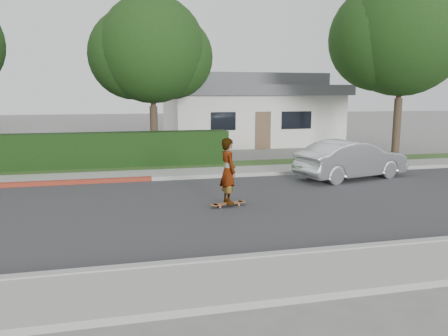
% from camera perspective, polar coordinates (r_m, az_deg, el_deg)
% --- Properties ---
extents(ground, '(120.00, 120.00, 0.00)m').
position_cam_1_polar(ground, '(11.80, -12.89, -5.66)').
color(ground, slate).
rests_on(ground, ground).
extents(road, '(60.00, 8.00, 0.01)m').
position_cam_1_polar(road, '(11.80, -12.89, -5.64)').
color(road, '#2D2D30').
rests_on(road, ground).
extents(curb_near, '(60.00, 0.20, 0.15)m').
position_cam_1_polar(curb_near, '(7.88, -12.55, -12.87)').
color(curb_near, '#9E9E99').
rests_on(curb_near, ground).
extents(sidewalk_near, '(60.00, 1.60, 0.12)m').
position_cam_1_polar(sidewalk_near, '(7.06, -12.42, -15.74)').
color(sidewalk_near, gray).
rests_on(sidewalk_near, ground).
extents(curb_far, '(60.00, 0.20, 0.15)m').
position_cam_1_polar(curb_far, '(15.78, -13.07, -1.54)').
color(curb_far, '#9E9E99').
rests_on(curb_far, ground).
extents(sidewalk_far, '(60.00, 1.60, 0.12)m').
position_cam_1_polar(sidewalk_far, '(16.67, -13.10, -1.01)').
color(sidewalk_far, gray).
rests_on(sidewalk_far, ground).
extents(planting_strip, '(60.00, 1.60, 0.10)m').
position_cam_1_polar(planting_strip, '(18.25, -13.13, -0.14)').
color(planting_strip, '#2D4C1E').
rests_on(planting_strip, ground).
extents(hedge, '(15.00, 1.00, 1.50)m').
position_cam_1_polar(hedge, '(18.98, -22.32, 1.90)').
color(hedge, black).
rests_on(hedge, ground).
extents(tree_center, '(5.66, 4.84, 7.44)m').
position_cam_1_polar(tree_center, '(20.72, -9.47, 14.59)').
color(tree_center, '#33261C').
rests_on(tree_center, ground).
extents(tree_right, '(6.32, 5.60, 8.56)m').
position_cam_1_polar(tree_right, '(22.14, 21.98, 15.59)').
color(tree_right, '#33261C').
rests_on(tree_right, ground).
extents(house, '(10.60, 8.60, 4.30)m').
position_cam_1_polar(house, '(28.56, 2.96, 7.67)').
color(house, beige).
rests_on(house, ground).
extents(skateboard, '(1.09, 0.43, 0.10)m').
position_cam_1_polar(skateboard, '(12.04, 0.55, -4.64)').
color(skateboard, '#B65732').
rests_on(skateboard, ground).
extents(skateboarder, '(0.52, 0.71, 1.79)m').
position_cam_1_polar(skateboarder, '(11.85, 0.56, -0.37)').
color(skateboarder, white).
rests_on(skateboarder, skateboard).
extents(car_silver, '(4.52, 2.49, 1.41)m').
position_cam_1_polar(car_silver, '(16.60, 16.31, 1.07)').
color(car_silver, silver).
rests_on(car_silver, ground).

